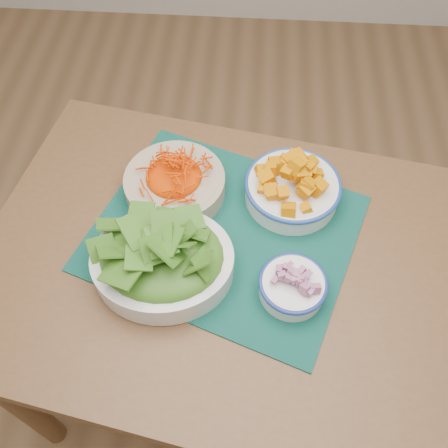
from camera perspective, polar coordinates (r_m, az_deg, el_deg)
name	(u,v)px	position (r m, az deg, el deg)	size (l,w,h in m)	color
ground	(224,366)	(1.75, 0.01, -15.95)	(4.00, 4.00, 0.00)	#936C47
table	(243,286)	(1.15, 2.20, -7.13)	(1.25, 0.94, 0.75)	brown
placemat	(224,232)	(1.09, 0.00, -0.95)	(0.54, 0.44, 0.00)	#063029
carrot_bowl	(174,180)	(1.13, -5.69, 4.99)	(0.24, 0.24, 0.09)	tan
squash_bowl	(293,184)	(1.11, 7.92, 4.55)	(0.25, 0.25, 0.11)	white
lettuce_bowl	(162,256)	(0.99, -7.12, -3.68)	(0.31, 0.27, 0.13)	white
onion_bowl	(293,285)	(0.99, 7.88, -6.89)	(0.15, 0.15, 0.07)	white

